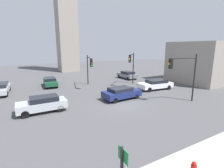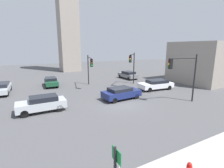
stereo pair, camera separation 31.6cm
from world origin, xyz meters
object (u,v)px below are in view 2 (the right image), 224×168
(car_0, at_px, (121,93))
(car_5, at_px, (156,84))
(car_4, at_px, (51,81))
(traffic_light_2, at_px, (132,62))
(car_3, at_px, (42,103))
(car_2, at_px, (0,88))
(traffic_light_1, at_px, (183,70))
(car_1, at_px, (128,75))
(traffic_light_0, at_px, (90,65))

(car_0, distance_m, car_5, 6.77)
(car_5, bearing_deg, car_4, -30.13)
(traffic_light_2, distance_m, car_3, 14.61)
(car_2, bearing_deg, car_4, 106.21)
(car_0, distance_m, car_4, 12.17)
(traffic_light_1, distance_m, traffic_light_2, 9.18)
(traffic_light_1, relative_size, car_3, 1.19)
(traffic_light_2, height_order, car_0, traffic_light_2)
(car_1, distance_m, car_4, 13.70)
(traffic_light_0, bearing_deg, car_1, 123.69)
(car_3, bearing_deg, car_5, -174.73)
(car_1, bearing_deg, car_4, 85.67)
(car_1, height_order, car_2, car_1)
(traffic_light_1, relative_size, car_1, 1.21)
(traffic_light_0, relative_size, car_0, 1.04)
(car_0, bearing_deg, car_2, 140.22)
(car_5, bearing_deg, car_3, 10.97)
(traffic_light_1, bearing_deg, car_2, -21.96)
(traffic_light_0, distance_m, car_1, 9.66)
(car_1, height_order, car_3, car_3)
(traffic_light_0, bearing_deg, car_5, 67.67)
(car_1, relative_size, car_2, 0.85)
(traffic_light_0, distance_m, traffic_light_1, 12.55)
(car_0, height_order, car_3, car_3)
(car_3, bearing_deg, traffic_light_2, -159.29)
(traffic_light_0, xyz_separation_m, car_1, (8.75, 3.17, -2.58))
(traffic_light_1, relative_size, car_4, 1.19)
(car_3, xyz_separation_m, car_5, (14.95, 1.31, -0.05))
(traffic_light_1, height_order, traffic_light_2, traffic_light_1)
(car_0, relative_size, car_5, 0.90)
(car_5, bearing_deg, car_0, 18.83)
(traffic_light_1, height_order, car_0, traffic_light_1)
(traffic_light_2, bearing_deg, traffic_light_0, -60.97)
(car_1, xyz_separation_m, car_2, (-20.05, -0.98, 0.01))
(car_0, xyz_separation_m, car_2, (-12.29, 9.23, 0.00))
(traffic_light_2, xyz_separation_m, car_0, (-5.09, -5.21, -2.81))
(traffic_light_2, relative_size, car_2, 1.00)
(car_2, distance_m, car_4, 6.51)
(car_1, xyz_separation_m, car_4, (-13.69, 0.42, -0.01))
(traffic_light_1, distance_m, car_4, 18.46)
(car_0, bearing_deg, car_4, 116.28)
(traffic_light_2, distance_m, car_0, 7.81)
(traffic_light_0, distance_m, car_0, 7.57)
(car_1, xyz_separation_m, car_3, (-16.11, -10.02, 0.05))
(traffic_light_0, relative_size, car_4, 1.08)
(car_5, bearing_deg, car_1, -91.68)
(traffic_light_0, xyz_separation_m, traffic_light_1, (6.00, -11.02, 0.23))
(traffic_light_2, xyz_separation_m, car_3, (-13.44, -5.02, -2.76))
(traffic_light_1, xyz_separation_m, car_2, (-17.30, 13.21, -2.80))
(car_0, bearing_deg, traffic_light_2, 42.80)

